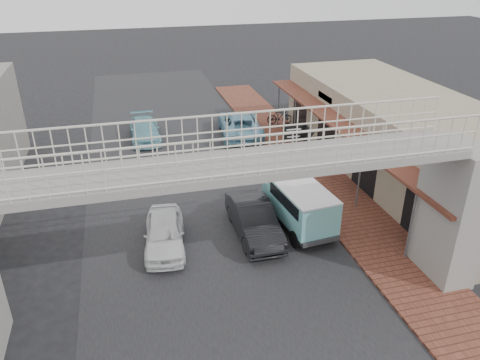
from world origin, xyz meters
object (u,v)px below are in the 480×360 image
angkot_curb (240,124)px  motorcycle_near (287,152)px  dark_sedan (254,220)px  white_hatchback (164,233)px  motorcycle_far (280,117)px  street_clock (436,200)px  angkot_van (300,202)px  angkot_far (145,130)px  arrow_sign (308,133)px

angkot_curb → motorcycle_near: bearing=114.6°
angkot_curb → motorcycle_near: size_ratio=2.92×
dark_sedan → motorcycle_near: size_ratio=2.34×
white_hatchback → motorcycle_far: 15.42m
dark_sedan → motorcycle_near: bearing=60.1°
white_hatchback → angkot_curb: size_ratio=0.71×
angkot_curb → white_hatchback: bearing=69.3°
dark_sedan → angkot_curb: angkot_curb is taller
motorcycle_near → street_clock: 10.50m
angkot_van → street_clock: (3.69, -3.52, 1.42)m
white_hatchback → dark_sedan: size_ratio=0.89×
angkot_far → motorcycle_near: angkot_far is taller
white_hatchback → motorcycle_near: white_hatchback is taller
motorcycle_near → arrow_sign: 2.82m
motorcycle_near → motorcycle_far: (1.58, 5.80, 0.03)m
angkot_curb → arrow_sign: (1.70, -6.83, 1.68)m
angkot_curb → motorcycle_far: (3.03, 1.11, -0.13)m
white_hatchback → angkot_van: size_ratio=0.93×
angkot_far → motorcycle_far: angkot_far is taller
motorcycle_far → street_clock: 16.06m
arrow_sign → motorcycle_far: bearing=82.9°
dark_sedan → angkot_far: bearing=106.1°
white_hatchback → street_clock: bearing=-13.7°
street_clock → arrow_sign: street_clock is taller
angkot_van → white_hatchback: bearing=174.7°
dark_sedan → motorcycle_near: (3.85, 6.68, -0.13)m
dark_sedan → motorcycle_far: bearing=66.6°
angkot_van → street_clock: size_ratio=1.33×
dark_sedan → arrow_sign: 6.36m
white_hatchback → street_clock: (9.34, -3.47, 1.99)m
angkot_curb → arrow_sign: size_ratio=1.85×
angkot_van → motorcycle_far: 12.89m
angkot_curb → angkot_van: (-0.39, -11.31, 0.48)m
white_hatchback → arrow_sign: bearing=37.0°
motorcycle_far → street_clock: size_ratio=0.55×
angkot_far → street_clock: 18.25m
angkot_curb → angkot_far: (-5.88, 0.82, -0.13)m
dark_sedan → angkot_far: 12.69m
street_clock → arrow_sign: (-1.60, 8.00, -0.22)m
angkot_curb → arrow_sign: 7.23m
street_clock → dark_sedan: bearing=124.1°
white_hatchback → angkot_far: bearing=95.9°
white_hatchback → motorcycle_far: size_ratio=2.26×
angkot_far → motorcycle_near: 9.18m
angkot_curb → dark_sedan: bearing=85.4°
angkot_van → motorcycle_near: 6.89m
angkot_curb → angkot_van: 11.32m
white_hatchback → motorcycle_far: (9.07, 12.47, -0.04)m
dark_sedan → motorcycle_near: 7.71m
dark_sedan → motorcycle_far: 13.62m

